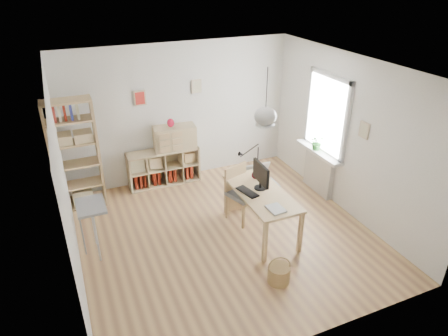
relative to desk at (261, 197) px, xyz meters
name	(u,v)px	position (x,y,z in m)	size (l,w,h in m)	color
ground	(226,234)	(-0.55, 0.15, -0.66)	(4.50, 4.50, 0.00)	tan
room_shell	(265,116)	(0.00, 0.00, 1.34)	(4.50, 4.50, 4.50)	white
window_unit	(327,114)	(1.68, 0.75, 0.89)	(0.07, 1.16, 1.46)	white
radiator	(319,172)	(1.64, 0.75, -0.26)	(0.10, 0.80, 0.80)	silver
windowsill	(319,152)	(1.59, 0.75, 0.17)	(0.22, 1.20, 0.06)	white
desk	(261,197)	(0.00, 0.00, 0.00)	(0.70, 1.50, 0.75)	#E2BB81
cube_shelf	(162,169)	(-1.02, 2.23, -0.36)	(1.40, 0.38, 0.72)	#CAB685
tall_bookshelf	(74,152)	(-2.59, 1.95, 0.43)	(0.80, 0.38, 2.00)	#E2BB81
side_table	(87,216)	(-2.59, 0.50, 0.01)	(0.40, 0.55, 0.85)	#9C9C9F
chair	(241,190)	(-0.11, 0.50, -0.11)	(0.59, 0.59, 0.95)	#9C9C9F
wicker_basket	(279,273)	(-0.31, -1.14, -0.52)	(0.31, 0.31, 0.43)	#9F7F48
storage_chest	(262,187)	(0.54, 0.98, -0.46)	(0.57, 0.64, 0.59)	beige
monitor	(261,175)	(0.03, 0.11, 0.34)	(0.20, 0.50, 0.43)	black
keyboard	(247,192)	(-0.21, 0.07, 0.10)	(0.15, 0.41, 0.02)	black
task_lamp	(248,157)	(0.05, 0.61, 0.41)	(0.44, 0.16, 0.47)	black
yarn_ball	(256,175)	(0.11, 0.43, 0.16)	(0.14, 0.14, 0.14)	#460911
paper_tray	(276,209)	(-0.05, -0.53, 0.11)	(0.22, 0.27, 0.03)	white
drawer_chest	(175,138)	(-0.74, 2.19, 0.29)	(0.80, 0.37, 0.46)	#CAB685
red_vase	(171,123)	(-0.80, 2.19, 0.60)	(0.14, 0.14, 0.16)	#A70D28
potted_plant	(317,142)	(1.57, 0.81, 0.35)	(0.26, 0.23, 0.29)	#256224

